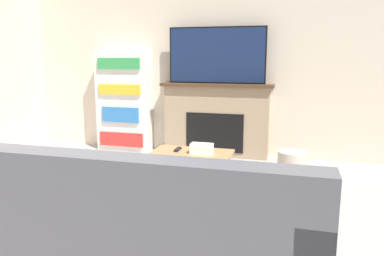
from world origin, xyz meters
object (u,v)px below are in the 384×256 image
(tv, at_px, (217,55))
(couch, at_px, (143,247))
(coffee_table, at_px, (191,159))
(bookshelf, at_px, (124,101))
(storage_basket, at_px, (292,161))
(fireplace, at_px, (216,120))

(tv, relative_size, couch, 0.68)
(tv, xyz_separation_m, coffee_table, (0.05, -1.50, -1.03))
(bookshelf, relative_size, storage_basket, 4.23)
(couch, distance_m, bookshelf, 3.60)
(fireplace, relative_size, coffee_table, 1.91)
(coffee_table, bearing_deg, couch, -83.83)
(bookshelf, bearing_deg, coffee_table, -46.32)
(fireplace, relative_size, storage_basket, 4.48)
(bookshelf, bearing_deg, tv, 0.15)
(fireplace, height_order, bookshelf, bookshelf)
(tv, relative_size, storage_basket, 3.82)
(couch, bearing_deg, storage_basket, 73.76)
(couch, height_order, bookshelf, bookshelf)
(couch, distance_m, coffee_table, 1.70)
(storage_basket, bearing_deg, couch, -106.24)
(fireplace, height_order, coffee_table, fireplace)
(tv, xyz_separation_m, storage_basket, (1.04, -0.43, -1.27))
(fireplace, bearing_deg, bookshelf, -179.03)
(fireplace, bearing_deg, couch, -85.78)
(tv, bearing_deg, fireplace, 90.00)
(tv, bearing_deg, storage_basket, -22.57)
(bookshelf, bearing_deg, storage_basket, -10.06)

